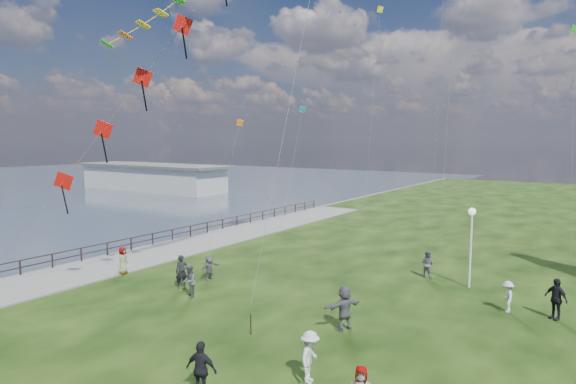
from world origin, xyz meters
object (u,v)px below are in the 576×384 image
Objects in this scene: person_2 at (310,357)px; person_3 at (201,370)px; person_7 at (427,264)px; person_11 at (344,308)px; person_5 at (209,267)px; person_8 at (508,297)px; person_0 at (182,272)px; person_10 at (123,262)px; person_9 at (556,299)px; lamppost at (471,230)px; person_1 at (189,281)px; pier_pavilion at (152,177)px.

person_3 is at bearing 125.35° from person_2.
person_2 is at bearing 104.28° from person_7.
person_2 is 0.92× the size of person_11.
person_11 is (-1.15, 4.70, 0.08)m from person_2.
person_8 is (15.44, 4.05, 0.01)m from person_5.
person_5 is 10.24m from person_11.
person_10 is at bearing 128.15° from person_0.
person_9 reaches higher than person_3.
person_3 is (-4.18, -16.64, -2.30)m from lamppost.
person_3 is at bearing 6.12° from person_1.
person_1 is at bearing -122.50° from person_9.
person_1 is 1.19× the size of person_5.
person_2 is at bearing -119.05° from person_5.
person_7 is at bearing -11.16° from person_2.
person_7 is 1.10× the size of person_8.
pier_pavilion reaches higher than person_9.
person_0 is 12.31m from person_2.
person_5 is 0.90× the size of person_7.
pier_pavilion reaches higher than person_3.
lamppost is at bearing 177.96° from person_7.
person_7 is 9.82m from person_11.
person_11 is (55.49, -36.30, -0.87)m from pier_pavilion.
person_7 is 6.15m from person_8.
person_7 is 18.30m from person_10.
person_5 is 17.93m from person_9.
person_3 is (54.29, -43.75, -0.92)m from pier_pavilion.
pier_pavilion is 15.60× the size of person_9.
pier_pavilion reaches higher than person_5.
person_7 is (-0.74, 14.51, -0.07)m from person_2.
person_10 is (-13.85, 7.45, -0.12)m from person_3.
person_9 is at bearing -73.44° from person_5.
lamppost reaches higher than person_10.
person_0 is 2.05m from person_5.
person_10 is 0.83× the size of person_11.
person_3 is (8.95, -7.63, 0.00)m from person_0.
person_0 is 1.03× the size of person_2.
person_1 is 10.00m from person_3.
person_3 is 1.25× the size of person_5.
lamppost is at bearing -170.56° from person_11.
person_11 is at bearing -33.19° from pier_pavilion.
person_1 is 3.27m from person_5.
person_1 is 0.90× the size of person_11.
person_9 is at bearing -31.43° from lamppost.
person_0 is at bearing 53.73° from person_7.
person_2 is 4.84m from person_11.
person_0 reaches higher than person_10.
person_9 is at bearing 80.01° from person_8.
person_0 is 1.12× the size of person_7.
person_0 is 1.78m from person_1.
person_11 is at bearing -114.72° from person_10.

